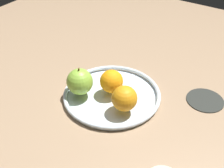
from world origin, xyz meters
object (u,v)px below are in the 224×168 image
apple (80,82)px  orange_back_left (124,98)px  ambient_coaster (205,100)px  orange_back_right (112,81)px  fruit_bowl (112,94)px

apple → orange_back_left: bearing=4.3°
apple → ambient_coaster: (31.64, 18.76, -5.36)cm
orange_back_right → orange_back_left: size_ratio=0.97×
ambient_coaster → fruit_bowl: bearing=-150.3°
orange_back_right → orange_back_left: 8.54cm
apple → ambient_coaster: size_ratio=0.78×
fruit_bowl → orange_back_left: orange_back_left is taller
orange_back_right → fruit_bowl: bearing=-45.6°
fruit_bowl → orange_back_left: bearing=-31.0°
fruit_bowl → apple: apple is taller
fruit_bowl → orange_back_right: orange_back_right is taller
fruit_bowl → ambient_coaster: size_ratio=2.66×
apple → orange_back_right: 9.17cm
orange_back_left → apple: bearing=-175.7°
fruit_bowl → apple: 10.42cm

